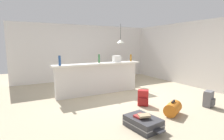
{
  "coord_description": "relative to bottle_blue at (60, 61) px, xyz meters",
  "views": [
    {
      "loc": [
        -2.88,
        -4.79,
        1.64
      ],
      "look_at": [
        -0.02,
        0.62,
        0.74
      ],
      "focal_mm": 28.21,
      "sensor_mm": 36.0,
      "label": 1
    }
  ],
  "objects": [
    {
      "name": "ground_plane",
      "position": [
        1.86,
        -0.35,
        -1.2
      ],
      "size": [
        13.0,
        13.0,
        0.05
      ],
      "primitive_type": "cube",
      "color": "#BCAD8E"
    },
    {
      "name": "partition_half_wall",
      "position": [
        1.25,
        0.1,
        -0.68
      ],
      "size": [
        2.8,
        0.2,
        0.98
      ],
      "primitive_type": "cube",
      "color": "silver",
      "rests_on": "ground_plane"
    },
    {
      "name": "backpack_red",
      "position": [
        1.85,
        -1.5,
        -0.97
      ],
      "size": [
        0.34,
        0.34,
        0.42
      ],
      "color": "red",
      "rests_on": "ground_plane"
    },
    {
      "name": "bottle_green",
      "position": [
        1.29,
        0.13,
        -0.0
      ],
      "size": [
        0.06,
        0.06,
        0.28
      ],
      "primitive_type": "cylinder",
      "color": "#2D6B38",
      "rests_on": "bar_countertop"
    },
    {
      "name": "wall_back",
      "position": [
        1.86,
        2.7,
        0.08
      ],
      "size": [
        6.6,
        0.1,
        2.5
      ],
      "primitive_type": "cube",
      "color": "silver",
      "rests_on": "ground_plane"
    },
    {
      "name": "backpack_grey",
      "position": [
        3.32,
        -2.39,
        -0.97
      ],
      "size": [
        0.32,
        0.3,
        0.42
      ],
      "color": "slate",
      "rests_on": "ground_plane"
    },
    {
      "name": "dining_table",
      "position": [
        2.82,
        1.47,
        -0.52
      ],
      "size": [
        1.1,
        0.8,
        0.74
      ],
      "color": "brown",
      "rests_on": "ground_plane"
    },
    {
      "name": "dining_chair_near_partition",
      "position": [
        2.8,
        0.89,
        -0.66
      ],
      "size": [
        0.43,
        0.43,
        0.93
      ],
      "color": "black",
      "rests_on": "ground_plane"
    },
    {
      "name": "pendant_lamp",
      "position": [
        2.87,
        1.43,
        0.58
      ],
      "size": [
        0.34,
        0.34,
        0.86
      ],
      "color": "black"
    },
    {
      "name": "duffel_bag_orange",
      "position": [
        2.07,
        -2.33,
        -1.02
      ],
      "size": [
        0.56,
        0.49,
        0.34
      ],
      "color": "orange",
      "rests_on": "ground_plane"
    },
    {
      "name": "bottle_blue",
      "position": [
        0.0,
        0.0,
        0.0
      ],
      "size": [
        0.07,
        0.07,
        0.29
      ],
      "primitive_type": "cylinder",
      "color": "#284C89",
      "rests_on": "bar_countertop"
    },
    {
      "name": "bar_countertop",
      "position": [
        1.25,
        0.1,
        -0.17
      ],
      "size": [
        2.96,
        0.4,
        0.05
      ],
      "primitive_type": "cube",
      "color": "white",
      "rests_on": "partition_half_wall"
    },
    {
      "name": "bottle_amber",
      "position": [
        2.54,
        0.13,
        -0.02
      ],
      "size": [
        0.06,
        0.06,
        0.25
      ],
      "primitive_type": "cylinder",
      "color": "#9E661E",
      "rests_on": "bar_countertop"
    },
    {
      "name": "suitcase_flat_charcoal",
      "position": [
        1.04,
        -2.54,
        -1.06
      ],
      "size": [
        0.58,
        0.86,
        0.22
      ],
      "color": "#38383D",
      "rests_on": "ground_plane"
    },
    {
      "name": "wall_right",
      "position": [
        4.91,
        -0.05,
        0.08
      ],
      "size": [
        0.1,
        6.0,
        2.5
      ],
      "primitive_type": "cube",
      "color": "silver",
      "rests_on": "ground_plane"
    },
    {
      "name": "book_stack",
      "position": [
        1.01,
        -2.54,
        -0.91
      ],
      "size": [
        0.28,
        0.3,
        0.08
      ],
      "color": "#AD2D2D",
      "rests_on": "suitcase_flat_charcoal"
    },
    {
      "name": "grocery_bag",
      "position": [
        1.95,
        0.13,
        -0.03
      ],
      "size": [
        0.26,
        0.18,
        0.22
      ],
      "primitive_type": "cube",
      "color": "silver",
      "rests_on": "bar_countertop"
    }
  ]
}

